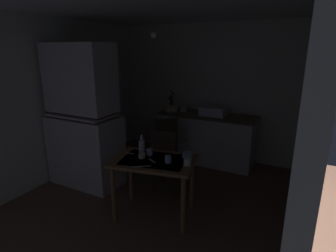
# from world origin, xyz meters

# --- Properties ---
(ground_plane) EXTENTS (4.83, 4.83, 0.00)m
(ground_plane) POSITION_xyz_m (0.00, 0.00, 0.00)
(ground_plane) COLOR brown
(wall_back) EXTENTS (3.54, 0.10, 2.47)m
(wall_back) POSITION_xyz_m (0.00, 1.96, 1.24)
(wall_back) COLOR beige
(wall_back) RESTS_ON ground
(wall_left) EXTENTS (0.10, 3.93, 2.47)m
(wall_left) POSITION_xyz_m (-1.77, 0.00, 1.24)
(wall_left) COLOR beige
(wall_left) RESTS_ON ground
(wall_right) EXTENTS (0.10, 3.93, 2.47)m
(wall_right) POSITION_xyz_m (1.77, 0.00, 1.24)
(wall_right) COLOR beige
(wall_right) RESTS_ON ground
(ceiling_slab) EXTENTS (3.54, 3.93, 0.10)m
(ceiling_slab) POSITION_xyz_m (0.00, 0.00, 2.52)
(ceiling_slab) COLOR white
(hutch_cabinet) EXTENTS (1.08, 0.58, 2.10)m
(hutch_cabinet) POSITION_xyz_m (-1.16, -0.05, 0.98)
(hutch_cabinet) COLOR beige
(hutch_cabinet) RESTS_ON ground
(counter_cabinet) EXTENTS (1.73, 0.64, 0.89)m
(counter_cabinet) POSITION_xyz_m (0.18, 1.59, 0.44)
(counter_cabinet) COLOR beige
(counter_cabinet) RESTS_ON ground
(sink_basin) EXTENTS (0.44, 0.34, 0.15)m
(sink_basin) POSITION_xyz_m (0.29, 1.59, 0.96)
(sink_basin) COLOR white
(sink_basin) RESTS_ON counter_cabinet
(hand_pump) EXTENTS (0.05, 0.27, 0.39)m
(hand_pump) POSITION_xyz_m (-0.57, 1.64, 1.05)
(hand_pump) COLOR #232328
(hand_pump) RESTS_ON counter_cabinet
(mixing_bowl_counter) EXTENTS (0.24, 0.24, 0.10)m
(mixing_bowl_counter) POSITION_xyz_m (-0.52, 1.54, 0.93)
(mixing_bowl_counter) COLOR beige
(mixing_bowl_counter) RESTS_ON counter_cabinet
(stoneware_crock) EXTENTS (0.12, 0.12, 0.11)m
(stoneware_crock) POSITION_xyz_m (-0.29, 1.61, 0.94)
(stoneware_crock) COLOR beige
(stoneware_crock) RESTS_ON counter_cabinet
(dining_table) EXTENTS (1.08, 0.83, 0.74)m
(dining_table) POSITION_xyz_m (0.20, -0.33, 0.62)
(dining_table) COLOR brown
(dining_table) RESTS_ON ground
(chair_far_side) EXTENTS (0.42, 0.42, 0.96)m
(chair_far_side) POSITION_xyz_m (0.08, 0.22, 0.50)
(chair_far_side) COLOR #33251B
(chair_far_side) RESTS_ON ground
(chair_by_counter) EXTENTS (0.56, 0.56, 0.92)m
(chair_by_counter) POSITION_xyz_m (-0.33, 0.94, 0.48)
(chair_by_counter) COLOR #392B1B
(chair_by_counter) RESTS_ON ground
(serving_bowl_wide) EXTENTS (0.13, 0.13, 0.06)m
(serving_bowl_wide) POSITION_xyz_m (0.53, -0.08, 0.77)
(serving_bowl_wide) COLOR #9EB2C6
(serving_bowl_wide) RESTS_ON dining_table
(teacup_cream) EXTENTS (0.08, 0.08, 0.09)m
(teacup_cream) POSITION_xyz_m (0.40, -0.33, 0.79)
(teacup_cream) COLOR #9EB2C6
(teacup_cream) RESTS_ON dining_table
(mug_dark) EXTENTS (0.09, 0.09, 0.06)m
(mug_dark) POSITION_xyz_m (0.05, -0.35, 0.77)
(mug_dark) COLOR beige
(mug_dark) RESTS_ON dining_table
(mug_tall) EXTENTS (0.08, 0.08, 0.08)m
(mug_tall) POSITION_xyz_m (0.62, -0.29, 0.78)
(mug_tall) COLOR white
(mug_tall) RESTS_ON dining_table
(teacup_mint) EXTENTS (0.08, 0.08, 0.08)m
(teacup_mint) POSITION_xyz_m (0.08, -0.23, 0.78)
(teacup_mint) COLOR #9EB2C6
(teacup_mint) RESTS_ON dining_table
(glass_bottle) EXTENTS (0.08, 0.08, 0.25)m
(glass_bottle) POSITION_xyz_m (-0.02, -0.24, 0.84)
(glass_bottle) COLOR #B7BCC1
(glass_bottle) RESTS_ON dining_table
(table_knife) EXTENTS (0.18, 0.14, 0.00)m
(table_knife) POSITION_xyz_m (0.18, -0.56, 0.75)
(table_knife) COLOR silver
(table_knife) RESTS_ON dining_table
(teaspoon_near_bowl) EXTENTS (0.14, 0.03, 0.00)m
(teaspoon_near_bowl) POSITION_xyz_m (-0.18, -0.29, 0.75)
(teaspoon_near_bowl) COLOR beige
(teaspoon_near_bowl) RESTS_ON dining_table
(teaspoon_by_cup) EXTENTS (0.13, 0.08, 0.00)m
(teaspoon_by_cup) POSITION_xyz_m (0.20, -0.37, 0.75)
(teaspoon_by_cup) COLOR beige
(teaspoon_by_cup) RESTS_ON dining_table
(pendant_bulb) EXTENTS (0.08, 0.08, 0.08)m
(pendant_bulb) POSITION_xyz_m (-0.13, 0.27, 2.19)
(pendant_bulb) COLOR #F9EFCC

